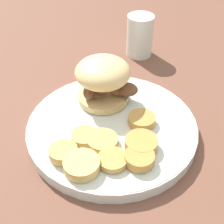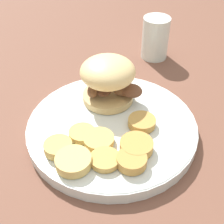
# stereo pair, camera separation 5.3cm
# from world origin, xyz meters

# --- Properties ---
(ground_plane) EXTENTS (4.00, 4.00, 0.00)m
(ground_plane) POSITION_xyz_m (0.00, 0.00, 0.00)
(ground_plane) COLOR brown
(dinner_plate) EXTENTS (0.30, 0.30, 0.02)m
(dinner_plate) POSITION_xyz_m (0.00, 0.00, 0.01)
(dinner_plate) COLOR silver
(dinner_plate) RESTS_ON ground_plane
(sandwich) EXTENTS (0.10, 0.11, 0.09)m
(sandwich) POSITION_xyz_m (0.05, 0.05, 0.07)
(sandwich) COLOR tan
(sandwich) RESTS_ON dinner_plate
(potato_round_0) EXTENTS (0.05, 0.05, 0.01)m
(potato_round_0) POSITION_xyz_m (-0.08, -0.04, 0.03)
(potato_round_0) COLOR tan
(potato_round_0) RESTS_ON dinner_plate
(potato_round_1) EXTENTS (0.05, 0.05, 0.01)m
(potato_round_1) POSITION_xyz_m (-0.05, -0.01, 0.03)
(potato_round_1) COLOR tan
(potato_round_1) RESTS_ON dinner_plate
(potato_round_2) EXTENTS (0.05, 0.05, 0.02)m
(potato_round_2) POSITION_xyz_m (-0.06, -0.08, 0.03)
(potato_round_2) COLOR #BC8942
(potato_round_2) RESTS_ON dinner_plate
(potato_round_3) EXTENTS (0.05, 0.05, 0.02)m
(potato_round_3) POSITION_xyz_m (-0.03, -0.07, 0.03)
(potato_round_3) COLOR #BC8942
(potato_round_3) RESTS_ON dinner_plate
(potato_round_4) EXTENTS (0.04, 0.04, 0.01)m
(potato_round_4) POSITION_xyz_m (-0.05, 0.02, 0.03)
(potato_round_4) COLOR tan
(potato_round_4) RESTS_ON dinner_plate
(potato_round_5) EXTENTS (0.05, 0.05, 0.01)m
(potato_round_5) POSITION_xyz_m (0.03, -0.04, 0.03)
(potato_round_5) COLOR #BC8942
(potato_round_5) RESTS_ON dinner_plate
(potato_round_6) EXTENTS (0.05, 0.05, 0.02)m
(potato_round_6) POSITION_xyz_m (-0.10, 0.03, 0.03)
(potato_round_6) COLOR tan
(potato_round_6) RESTS_ON dinner_plate
(potato_round_7) EXTENTS (0.06, 0.06, 0.02)m
(potato_round_7) POSITION_xyz_m (-0.11, -0.01, 0.03)
(potato_round_7) COLOR #DBB766
(potato_round_7) RESTS_ON dinner_plate
(drinking_glass) EXTENTS (0.06, 0.06, 0.10)m
(drinking_glass) POSITION_xyz_m (0.28, 0.08, 0.05)
(drinking_glass) COLOR silver
(drinking_glass) RESTS_ON ground_plane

